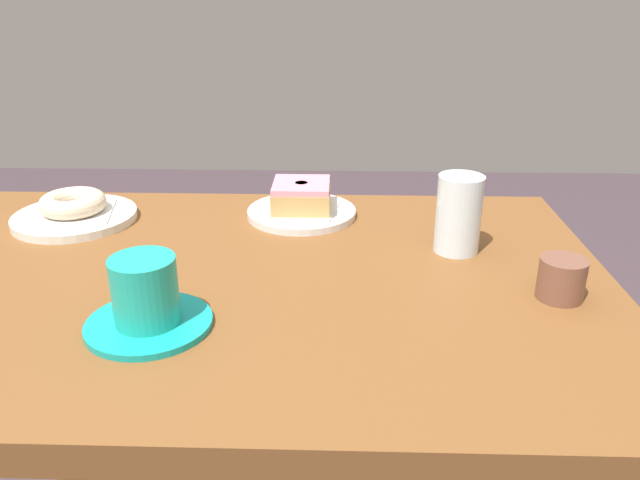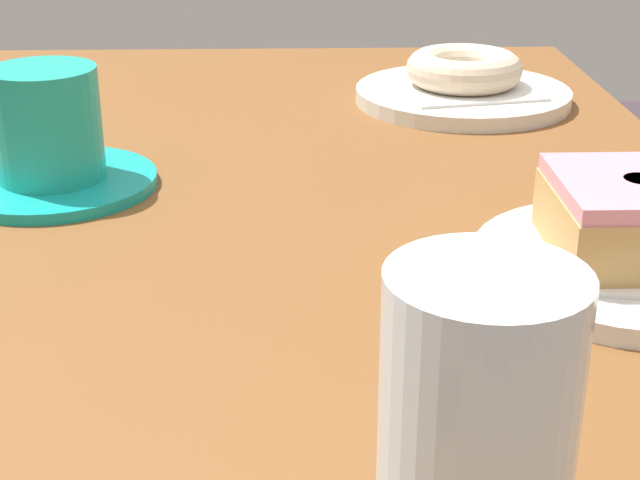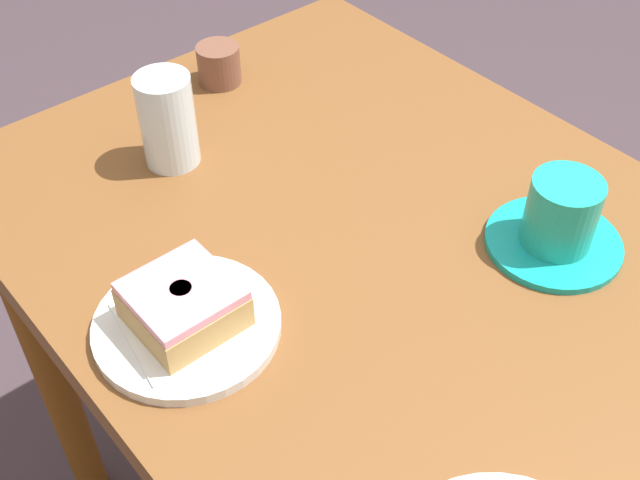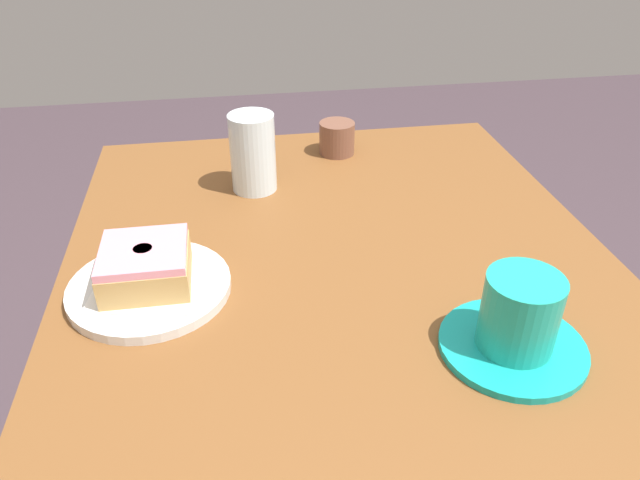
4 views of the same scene
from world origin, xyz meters
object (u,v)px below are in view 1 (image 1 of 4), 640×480
(plate_sugar_ring, at_px, (75,217))
(donut_sugar_ring, at_px, (73,203))
(water_glass, at_px, (459,214))
(sugar_jar, at_px, (561,279))
(donut_glazed_square, at_px, (301,195))
(coffee_cup, at_px, (146,299))
(plate_glazed_square, at_px, (302,213))

(plate_sugar_ring, relative_size, donut_sugar_ring, 1.87)
(water_glass, xyz_separation_m, sugar_jar, (-0.11, 0.15, -0.03))
(donut_glazed_square, relative_size, water_glass, 0.83)
(coffee_cup, bearing_deg, donut_glazed_square, -113.10)
(donut_sugar_ring, height_order, plate_glazed_square, donut_sugar_ring)
(plate_glazed_square, height_order, coffee_cup, coffee_cup)
(plate_glazed_square, bearing_deg, coffee_cup, 66.90)
(plate_sugar_ring, xyz_separation_m, plate_glazed_square, (-0.40, -0.04, -0.00))
(donut_glazed_square, bearing_deg, plate_glazed_square, 0.00)
(plate_sugar_ring, xyz_separation_m, donut_sugar_ring, (0.00, 0.00, 0.03))
(donut_sugar_ring, bearing_deg, donut_glazed_square, -174.56)
(donut_glazed_square, bearing_deg, sugar_jar, 140.77)
(donut_sugar_ring, bearing_deg, sugar_jar, 161.19)
(coffee_cup, bearing_deg, water_glass, -149.56)
(plate_glazed_square, xyz_separation_m, donut_glazed_square, (0.00, 0.00, 0.03))
(water_glass, bearing_deg, coffee_cup, 30.44)
(donut_sugar_ring, height_order, sugar_jar, sugar_jar)
(plate_sugar_ring, xyz_separation_m, donut_glazed_square, (-0.40, -0.04, 0.03))
(plate_glazed_square, distance_m, donut_glazed_square, 0.03)
(plate_glazed_square, height_order, donut_glazed_square, donut_glazed_square)
(donut_glazed_square, relative_size, sugar_jar, 1.64)
(coffee_cup, bearing_deg, donut_sugar_ring, -56.65)
(sugar_jar, bearing_deg, coffee_cup, 9.87)
(plate_sugar_ring, bearing_deg, donut_glazed_square, -174.56)
(water_glass, bearing_deg, plate_glazed_square, -29.84)
(plate_sugar_ring, height_order, plate_glazed_square, plate_sugar_ring)
(water_glass, xyz_separation_m, coffee_cup, (0.42, 0.24, -0.02))
(sugar_jar, bearing_deg, water_glass, -53.61)
(sugar_jar, bearing_deg, plate_sugar_ring, -18.81)
(plate_sugar_ring, distance_m, coffee_cup, 0.42)
(coffee_cup, height_order, sugar_jar, coffee_cup)
(donut_glazed_square, bearing_deg, plate_sugar_ring, 5.44)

